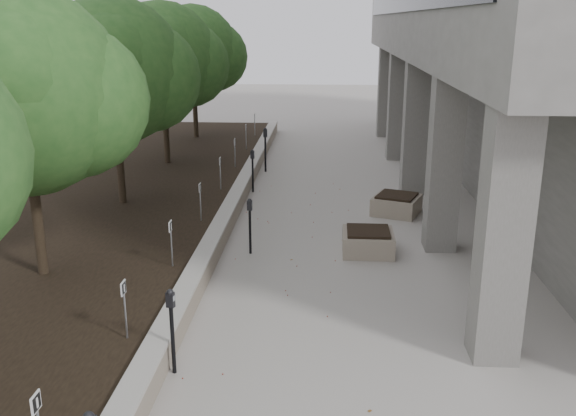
% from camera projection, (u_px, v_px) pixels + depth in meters
% --- Properties ---
extents(ground, '(90.00, 90.00, 0.00)m').
position_uv_depth(ground, '(275.00, 383.00, 9.31)').
color(ground, '#A5A098').
rests_on(ground, ground).
extents(retaining_wall, '(0.39, 26.00, 0.50)m').
position_uv_depth(retaining_wall, '(236.00, 199.00, 17.95)').
color(retaining_wall, gray).
rests_on(retaining_wall, ground).
extents(planting_bed, '(7.00, 26.00, 0.40)m').
position_uv_depth(planting_bed, '(111.00, 199.00, 18.18)').
color(planting_bed, black).
rests_on(planting_bed, ground).
extents(crabapple_tree_2, '(4.60, 4.00, 5.44)m').
position_uv_depth(crabapple_tree_2, '(27.00, 136.00, 11.56)').
color(crabapple_tree_2, '#26531F').
rests_on(crabapple_tree_2, planting_bed).
extents(crabapple_tree_3, '(4.60, 4.00, 5.44)m').
position_uv_depth(crabapple_tree_3, '(115.00, 102.00, 16.34)').
color(crabapple_tree_3, '#26531F').
rests_on(crabapple_tree_3, planting_bed).
extents(crabapple_tree_4, '(4.60, 4.00, 5.44)m').
position_uv_depth(crabapple_tree_4, '(163.00, 83.00, 21.12)').
color(crabapple_tree_4, '#26531F').
rests_on(crabapple_tree_4, planting_bed).
extents(crabapple_tree_5, '(4.60, 4.00, 5.44)m').
position_uv_depth(crabapple_tree_5, '(194.00, 72.00, 25.90)').
color(crabapple_tree_5, '#26531F').
rests_on(crabapple_tree_5, planting_bed).
extents(parking_sign_2, '(0.04, 0.22, 0.96)m').
position_uv_depth(parking_sign_2, '(125.00, 310.00, 9.67)').
color(parking_sign_2, black).
rests_on(parking_sign_2, planting_bed).
extents(parking_sign_3, '(0.04, 0.22, 0.96)m').
position_uv_depth(parking_sign_3, '(171.00, 244.00, 12.54)').
color(parking_sign_3, black).
rests_on(parking_sign_3, planting_bed).
extents(parking_sign_4, '(0.04, 0.22, 0.96)m').
position_uv_depth(parking_sign_4, '(200.00, 202.00, 15.41)').
color(parking_sign_4, black).
rests_on(parking_sign_4, planting_bed).
extents(parking_sign_5, '(0.04, 0.22, 0.96)m').
position_uv_depth(parking_sign_5, '(220.00, 174.00, 18.28)').
color(parking_sign_5, black).
rests_on(parking_sign_5, planting_bed).
extents(parking_sign_6, '(0.04, 0.22, 0.96)m').
position_uv_depth(parking_sign_6, '(235.00, 153.00, 21.15)').
color(parking_sign_6, black).
rests_on(parking_sign_6, planting_bed).
extents(parking_sign_7, '(0.04, 0.22, 0.96)m').
position_uv_depth(parking_sign_7, '(246.00, 137.00, 24.01)').
color(parking_sign_7, black).
rests_on(parking_sign_7, planting_bed).
extents(parking_sign_8, '(0.04, 0.22, 0.96)m').
position_uv_depth(parking_sign_8, '(255.00, 124.00, 26.88)').
color(parking_sign_8, black).
rests_on(parking_sign_8, planting_bed).
extents(parking_meter_2, '(0.16, 0.13, 1.39)m').
position_uv_depth(parking_meter_2, '(172.00, 332.00, 9.39)').
color(parking_meter_2, black).
rests_on(parking_meter_2, ground).
extents(parking_meter_3, '(0.14, 0.11, 1.32)m').
position_uv_depth(parking_meter_3, '(250.00, 226.00, 14.30)').
color(parking_meter_3, black).
rests_on(parking_meter_3, ground).
extents(parking_meter_4, '(0.15, 0.11, 1.35)m').
position_uv_depth(parking_meter_4, '(253.00, 171.00, 19.47)').
color(parking_meter_4, black).
rests_on(parking_meter_4, ground).
extents(parking_meter_5, '(0.17, 0.14, 1.57)m').
position_uv_depth(parking_meter_5, '(265.00, 150.00, 22.07)').
color(parking_meter_5, black).
rests_on(parking_meter_5, ground).
extents(planter_front, '(1.18, 1.18, 0.54)m').
position_uv_depth(planter_front, '(368.00, 241.00, 14.49)').
color(planter_front, gray).
rests_on(planter_front, ground).
extents(planter_back, '(1.53, 1.53, 0.55)m').
position_uv_depth(planter_back, '(396.00, 204.00, 17.39)').
color(planter_back, gray).
rests_on(planter_back, ground).
extents(berry_scatter, '(3.30, 14.10, 0.02)m').
position_uv_depth(berry_scatter, '(288.00, 259.00, 14.09)').
color(berry_scatter, maroon).
rests_on(berry_scatter, ground).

